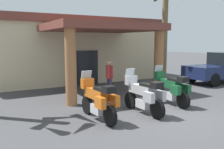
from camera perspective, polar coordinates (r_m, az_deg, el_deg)
name	(u,v)px	position (r m, az deg, el deg)	size (l,w,h in m)	color
ground_plane	(163,115)	(9.17, 11.96, -9.28)	(80.00, 80.00, 0.00)	#424244
motel_building	(69,49)	(17.48, -10.15, 5.98)	(12.93, 10.82, 4.19)	beige
motorcycle_orange	(98,100)	(8.30, -3.28, -5.93)	(0.72, 2.21, 1.61)	black
motorcycle_silver	(144,95)	(9.09, 7.42, -4.78)	(0.72, 2.21, 1.61)	black
motorcycle_green	(171,88)	(10.58, 13.63, -3.15)	(0.72, 2.21, 1.61)	black
pedestrian	(109,75)	(11.81, -0.62, -0.20)	(0.32, 0.53, 1.76)	#3F334C
pickup_truck_navy	(223,68)	(17.41, 24.50, 1.39)	(5.26, 2.08, 1.95)	black
palm_tree_near_portico	(165,9)	(15.92, 12.35, 14.74)	(2.49, 2.55, 6.33)	brown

